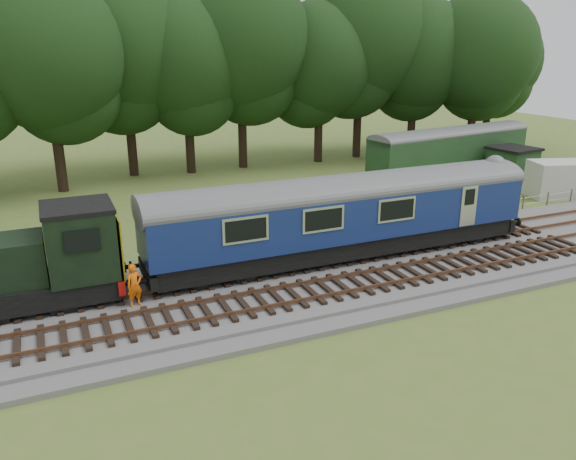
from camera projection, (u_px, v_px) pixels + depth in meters
name	position (u px, v px, depth m)	size (l,w,h in m)	color
ground	(231.00, 297.00, 22.45)	(120.00, 120.00, 0.00)	#4B6B27
ballast	(230.00, 293.00, 22.40)	(70.00, 7.00, 0.35)	#4C4C4F
track_north	(220.00, 275.00, 23.54)	(67.20, 2.40, 0.21)	black
track_south	(244.00, 304.00, 20.93)	(67.20, 2.40, 0.21)	black
fence	(201.00, 260.00, 26.37)	(64.00, 0.12, 1.00)	#6B6054
tree_line	(138.00, 181.00, 41.58)	(70.00, 8.00, 18.00)	black
dmu_railcar	(345.00, 209.00, 25.11)	(18.05, 2.86, 3.88)	black
shunter_loco	(2.00, 270.00, 19.99)	(8.91, 2.60, 3.38)	black
worker	(135.00, 285.00, 20.70)	(0.60, 0.39, 1.65)	orange
parked_coach	(450.00, 150.00, 42.22)	(14.75, 4.77, 3.71)	#18351A
shed	(512.00, 164.00, 41.59)	(3.35, 3.35, 2.45)	#18351A
caravan	(567.00, 179.00, 37.04)	(4.82, 2.36, 2.36)	#BABAB5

